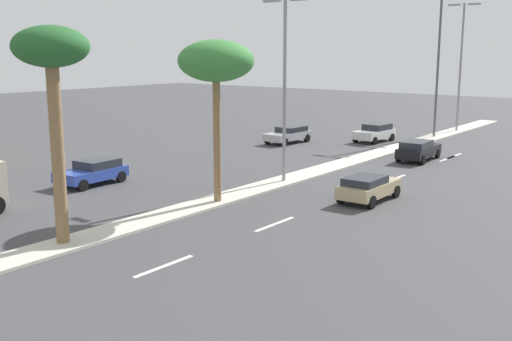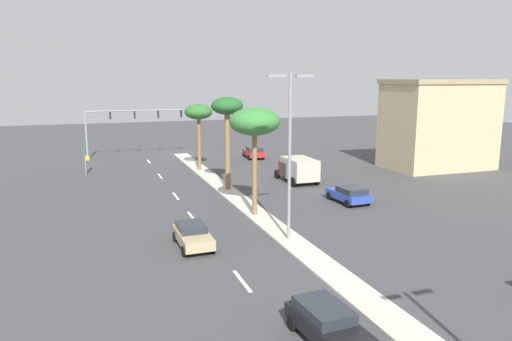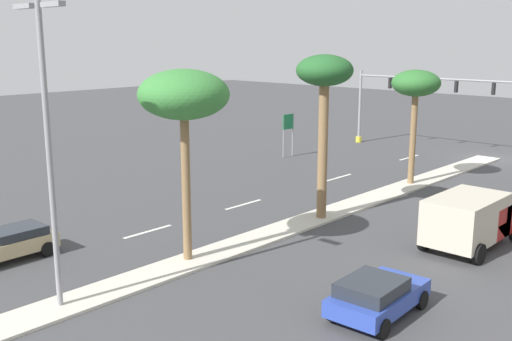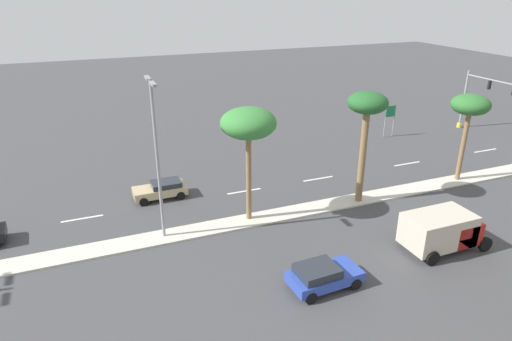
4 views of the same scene
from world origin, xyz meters
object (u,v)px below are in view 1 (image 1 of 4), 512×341
Objects in this scene: street_lamp_trailing at (438,57)px; sedan_blue_center at (93,171)px; sedan_tan_trailing at (368,187)px; sedan_silver_rear at (289,134)px; sedan_white_far at (375,132)px; street_lamp_outboard at (285,76)px; palm_tree_far at (216,63)px; sedan_black_mid at (418,150)px; palm_tree_mid at (52,60)px; street_lamp_right at (461,58)px.

street_lamp_trailing is 31.40m from sedan_blue_center.
sedan_tan_trailing is at bearing 22.84° from sedan_blue_center.
street_lamp_trailing reaches higher than sedan_silver_rear.
sedan_white_far is (-3.03, -5.21, -6.08)m from street_lamp_trailing.
street_lamp_trailing reaches higher than street_lamp_outboard.
sedan_silver_rear is at bearing 114.79° from palm_tree_far.
street_lamp_outboard is at bearing -105.75° from sedan_black_mid.
sedan_black_mid is 11.68m from sedan_silver_rear.
street_lamp_trailing is (-0.13, 22.76, 0.80)m from street_lamp_outboard.
street_lamp_outboard reaches higher than sedan_blue_center.
street_lamp_trailing is at bearing 104.16° from sedan_tan_trailing.
palm_tree_mid is at bearing -97.68° from sedan_black_mid.
sedan_black_mid is (3.51, 26.00, -6.37)m from palm_tree_mid.
sedan_silver_rear is at bearing -136.69° from sedan_white_far.
street_lamp_right is at bearing 101.08° from sedan_black_mid.
street_lamp_right is at bearing 89.61° from palm_tree_mid.
palm_tree_mid reaches higher than sedan_blue_center.
palm_tree_mid is 0.81× the size of street_lamp_outboard.
street_lamp_trailing is 25.23m from sedan_tan_trailing.
street_lamp_trailing reaches higher than sedan_black_mid.
palm_tree_mid is at bearing -84.89° from sedan_white_far.
sedan_tan_trailing is 0.89× the size of sedan_black_mid.
palm_tree_mid is 12.80m from sedan_blue_center.
sedan_tan_trailing is at bearing 65.74° from palm_tree_mid.
sedan_silver_rear reaches higher than sedan_tan_trailing.
sedan_black_mid is 8.85m from sedan_white_far.
palm_tree_mid is 32.88m from sedan_white_far.
street_lamp_right is at bearing 90.28° from palm_tree_far.
street_lamp_outboard is 7.98m from sedan_tan_trailing.
sedan_white_far is at bearing 78.10° from sedan_blue_center.
street_lamp_outboard is 13.00m from sedan_black_mid.
sedan_tan_trailing is (5.68, 4.98, -6.14)m from palm_tree_far.
sedan_silver_rear is 7.20m from sedan_white_far.
street_lamp_outboard is 16.07m from sedan_silver_rear.
street_lamp_right is 30.01m from sedan_tan_trailing.
sedan_blue_center is (-11.54, -18.36, -0.02)m from sedan_black_mid.
sedan_white_far is at bearing 95.11° from palm_tree_mid.
sedan_black_mid is at bearing 80.04° from palm_tree_far.
palm_tree_far is 6.00m from street_lamp_outboard.
street_lamp_outboard is 2.54× the size of sedan_tan_trailing.
street_lamp_outboard is at bearing 170.68° from sedan_tan_trailing.
sedan_blue_center reaches higher than sedan_silver_rear.
palm_tree_far is at bearing -138.76° from sedan_tan_trailing.
sedan_silver_rear is at bearing 136.39° from sedan_tan_trailing.
sedan_blue_center is 0.93× the size of sedan_silver_rear.
palm_tree_mid is 1.91× the size of sedan_silver_rear.
sedan_black_mid is at bearing 74.25° from street_lamp_outboard.
street_lamp_trailing reaches higher than street_lamp_right.
sedan_blue_center is (-14.17, -5.97, 0.02)m from sedan_tan_trailing.
street_lamp_trailing is 2.93× the size of sedan_white_far.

